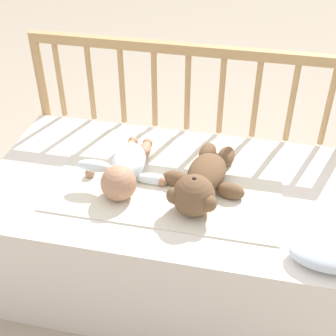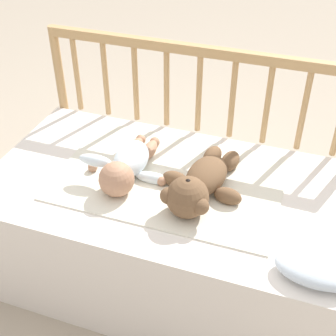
% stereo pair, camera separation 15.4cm
% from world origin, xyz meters
% --- Properties ---
extents(ground_plane, '(12.00, 12.00, 0.00)m').
position_xyz_m(ground_plane, '(0.00, 0.00, 0.00)').
color(ground_plane, tan).
extents(crib_mattress, '(1.23, 0.68, 0.44)m').
position_xyz_m(crib_mattress, '(0.00, 0.00, 0.22)').
color(crib_mattress, white).
rests_on(crib_mattress, ground_plane).
extents(crib_rail, '(1.23, 0.04, 0.79)m').
position_xyz_m(crib_rail, '(-0.00, 0.36, 0.56)').
color(crib_rail, tan).
rests_on(crib_rail, ground_plane).
extents(blanket, '(0.75, 0.50, 0.01)m').
position_xyz_m(blanket, '(0.00, 0.03, 0.44)').
color(blanket, silver).
rests_on(blanket, crib_mattress).
extents(teddy_bear, '(0.28, 0.41, 0.13)m').
position_xyz_m(teddy_bear, '(0.12, -0.03, 0.49)').
color(teddy_bear, brown).
rests_on(teddy_bear, crib_mattress).
extents(baby, '(0.30, 0.37, 0.12)m').
position_xyz_m(baby, '(-0.14, -0.01, 0.49)').
color(baby, white).
rests_on(baby, crib_mattress).
extents(small_pillow, '(0.23, 0.13, 0.06)m').
position_xyz_m(small_pillow, '(0.51, -0.25, 0.47)').
color(small_pillow, silver).
rests_on(small_pillow, crib_mattress).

